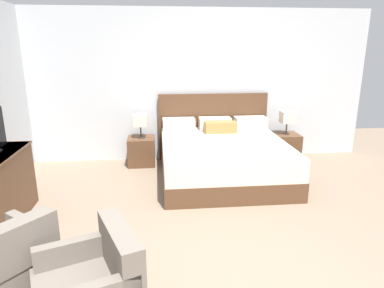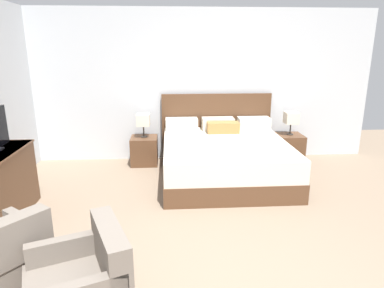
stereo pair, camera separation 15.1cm
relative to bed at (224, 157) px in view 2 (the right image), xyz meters
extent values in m
cube|color=silver|center=(-0.51, 1.05, 0.99)|extent=(6.61, 0.06, 2.65)
cube|color=brown|center=(0.00, -0.08, -0.19)|extent=(1.89, 2.03, 0.28)
cube|color=beige|center=(0.00, -0.08, 0.11)|extent=(1.87, 2.01, 0.32)
cube|color=brown|center=(0.00, 0.95, 0.27)|extent=(1.97, 0.05, 1.20)
cube|color=beige|center=(-0.64, 0.76, 0.37)|extent=(0.56, 0.28, 0.20)
cube|color=beige|center=(0.00, 0.76, 0.37)|extent=(0.56, 0.28, 0.20)
cube|color=beige|center=(0.64, 0.76, 0.37)|extent=(0.56, 0.28, 0.20)
cube|color=#A87A42|center=(0.05, 0.49, 0.36)|extent=(0.53, 0.22, 0.18)
cube|color=brown|center=(-1.30, 0.72, -0.09)|extent=(0.46, 0.47, 0.48)
cube|color=#3C2718|center=(-1.30, 0.50, -0.04)|extent=(0.39, 0.01, 0.21)
cube|color=brown|center=(1.30, 0.72, -0.09)|extent=(0.46, 0.47, 0.48)
cube|color=#3C2718|center=(1.30, 0.50, -0.04)|extent=(0.39, 0.01, 0.21)
cylinder|color=#332D28|center=(-1.30, 0.72, 0.16)|extent=(0.11, 0.11, 0.02)
cylinder|color=#332D28|center=(-1.30, 0.72, 0.27)|extent=(0.02, 0.02, 0.19)
cube|color=beige|center=(-1.30, 0.72, 0.46)|extent=(0.22, 0.22, 0.20)
cylinder|color=#332D28|center=(1.30, 0.72, 0.16)|extent=(0.11, 0.11, 0.02)
cylinder|color=#332D28|center=(1.30, 0.72, 0.27)|extent=(0.02, 0.02, 0.19)
cube|color=beige|center=(1.30, 0.72, 0.46)|extent=(0.22, 0.22, 0.20)
cube|color=#70665B|center=(-2.09, -2.72, 0.25)|extent=(0.56, 0.62, 0.36)
cube|color=#70665B|center=(-2.11, -2.32, 0.16)|extent=(0.54, 0.47, 0.18)
cube|color=#70665B|center=(-1.30, -2.84, 0.25)|extent=(0.40, 0.69, 0.36)
cube|color=#70665B|center=(-1.66, -2.67, 0.16)|extent=(0.62, 0.31, 0.18)
camera|label=1|loc=(-1.00, -5.06, 1.67)|focal=32.00mm
camera|label=2|loc=(-0.85, -5.07, 1.67)|focal=32.00mm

